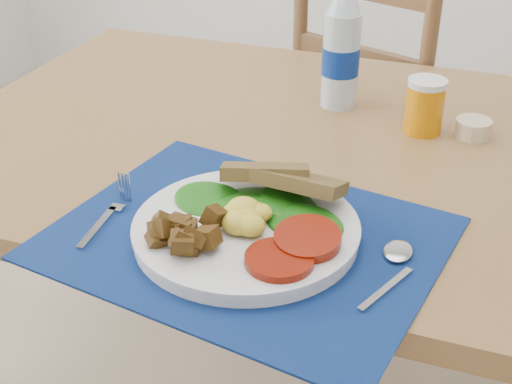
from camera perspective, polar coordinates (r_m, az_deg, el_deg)
table at (r=1.30m, az=5.65°, el=0.67°), size 1.40×0.90×0.75m
chair_far at (r=1.92m, az=9.78°, el=7.46°), size 0.54×0.53×1.14m
placemat at (r=0.99m, az=-0.80°, el=-3.70°), size 0.58×0.48×0.00m
breakfast_plate at (r=0.98m, az=-1.23°, el=-2.62°), size 0.31×0.31×0.07m
fork at (r=1.05m, az=-11.61°, el=-1.80°), size 0.02×0.16×0.00m
spoon at (r=0.95m, az=10.99°, el=-5.67°), size 0.05×0.16×0.00m
water_bottle at (r=1.38m, az=6.83°, el=11.05°), size 0.07×0.07×0.24m
juice_glass at (r=1.31m, az=13.33°, el=6.59°), size 0.07×0.07×0.09m
ramekin at (r=1.33m, az=16.97°, el=4.91°), size 0.06×0.06×0.03m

